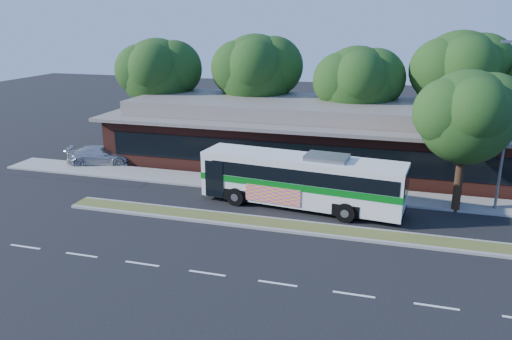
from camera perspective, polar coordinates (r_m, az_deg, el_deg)
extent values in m
plane|color=black|center=(24.75, 5.25, -7.25)|extent=(120.00, 120.00, 0.00)
cube|color=#485022|center=(25.26, 5.51, -6.55)|extent=(26.00, 1.10, 0.15)
cube|color=gray|center=(30.61, 7.55, -2.37)|extent=(44.00, 2.60, 0.12)
cube|color=black|center=(40.34, -17.74, 1.63)|extent=(14.00, 12.00, 0.01)
cube|color=#53231A|center=(36.46, 9.24, 3.24)|extent=(32.00, 10.00, 3.20)
cube|color=slate|center=(36.10, 9.37, 5.89)|extent=(33.20, 11.20, 0.24)
cube|color=slate|center=(35.98, 9.41, 6.87)|extent=(30.00, 8.00, 1.00)
cube|color=black|center=(31.60, 8.10, 1.35)|extent=(30.00, 0.06, 1.60)
cylinder|color=slate|center=(29.30, 26.70, 4.09)|extent=(0.16, 0.16, 9.00)
cube|color=slate|center=(28.70, 27.11, 12.94)|extent=(0.90, 0.18, 0.14)
cylinder|color=black|center=(42.60, -10.90, 5.68)|extent=(0.44, 0.44, 3.99)
sphere|color=#183812|center=(42.04, -11.19, 10.67)|extent=(5.80, 5.80, 5.80)
sphere|color=#183812|center=(41.81, -9.33, 11.37)|extent=(4.52, 4.52, 4.52)
cylinder|color=black|center=(40.59, -0.07, 5.58)|extent=(0.44, 0.44, 4.20)
sphere|color=#183812|center=(40.00, -0.08, 11.07)|extent=(6.00, 6.00, 6.00)
sphere|color=#183812|center=(40.03, 2.00, 11.75)|extent=(4.68, 4.68, 4.68)
cylinder|color=black|center=(38.24, 11.12, 4.23)|extent=(0.44, 0.44, 3.78)
sphere|color=#183812|center=(37.63, 11.44, 9.53)|extent=(5.60, 5.60, 5.60)
sphere|color=#183812|center=(37.91, 13.46, 10.14)|extent=(4.37, 4.37, 4.37)
cylinder|color=black|center=(39.23, 21.54, 4.14)|extent=(0.44, 0.44, 4.41)
sphere|color=#183812|center=(38.61, 22.19, 10.03)|extent=(6.20, 6.20, 6.20)
sphere|color=#183812|center=(39.19, 24.27, 10.61)|extent=(4.84, 4.84, 4.84)
cube|color=silver|center=(27.57, 5.17, -1.10)|extent=(11.38, 3.64, 2.57)
cube|color=black|center=(27.34, 5.76, -0.14)|extent=(10.49, 3.58, 0.77)
cube|color=silver|center=(27.23, 5.24, 1.25)|extent=(11.40, 3.66, 0.24)
cube|color=#046714|center=(27.60, 5.17, -1.25)|extent=(11.44, 3.70, 0.35)
cube|color=black|center=(29.55, -5.23, 0.77)|extent=(0.29, 2.08, 1.59)
cube|color=black|center=(26.36, 16.90, -1.26)|extent=(0.28, 1.94, 1.03)
cube|color=#D03DA2|center=(27.07, 1.90, -2.88)|extent=(3.15, 0.41, 0.93)
cube|color=slate|center=(26.80, 8.10, 1.43)|extent=(2.39, 1.74, 0.28)
cylinder|color=black|center=(28.07, -2.34, -3.06)|extent=(1.06, 0.45, 1.02)
cylinder|color=black|center=(30.09, -0.47, -1.65)|extent=(1.06, 0.45, 1.02)
cylinder|color=black|center=(26.22, 10.18, -4.82)|extent=(1.06, 0.45, 1.02)
cylinder|color=black|center=(28.36, 11.23, -3.17)|extent=(1.06, 0.45, 1.02)
imported|color=#B0B1B7|center=(37.55, -17.39, 1.60)|extent=(4.92, 3.26, 1.33)
cylinder|color=black|center=(28.93, 22.17, -0.91)|extent=(0.44, 0.44, 3.73)
sphere|color=#183812|center=(28.16, 22.92, 5.57)|extent=(4.91, 4.91, 4.91)
sphere|color=#183812|center=(28.61, 25.13, 6.27)|extent=(3.83, 3.83, 3.83)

